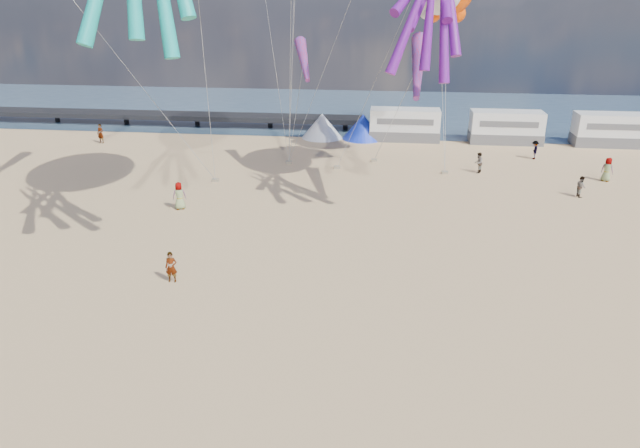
{
  "coord_description": "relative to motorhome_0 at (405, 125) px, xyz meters",
  "views": [
    {
      "loc": [
        4.32,
        -14.99,
        13.15
      ],
      "look_at": [
        1.83,
        6.0,
        4.61
      ],
      "focal_mm": 32.0,
      "sensor_mm": 36.0,
      "label": 1
    }
  ],
  "objects": [
    {
      "name": "beachgoer_1",
      "position": [
        5.62,
        -10.38,
        -0.68
      ],
      "size": [
        0.77,
        0.93,
        1.63
      ],
      "primitive_type": "imported",
      "rotation": [
        0.0,
        0.0,
        4.35
      ],
      "color": "#7F6659",
      "rests_on": "ground"
    },
    {
      "name": "sandbag_c",
      "position": [
        3.02,
        -11.0,
        -1.39
      ],
      "size": [
        0.5,
        0.35,
        0.22
      ],
      "primitive_type": "cube",
      "color": "gray",
      "rests_on": "ground"
    },
    {
      "name": "windsock_mid",
      "position": [
        0.02,
        -18.8,
        7.55
      ],
      "size": [
        1.26,
        6.71,
        6.67
      ],
      "primitive_type": null,
      "rotation": [
        0.0,
        0.0,
        -0.04
      ],
      "color": "red"
    },
    {
      "name": "beachgoer_0",
      "position": [
        14.93,
        -11.48,
        -0.59
      ],
      "size": [
        0.79,
        0.76,
        1.83
      ],
      "primitive_type": "imported",
      "rotation": [
        0.0,
        0.0,
        2.45
      ],
      "color": "#7F6659",
      "rests_on": "ground"
    },
    {
      "name": "ground",
      "position": [
        -6.0,
        -40.0,
        -1.5
      ],
      "size": [
        120.0,
        120.0,
        0.0
      ],
      "primitive_type": "plane",
      "color": "#DBB37E",
      "rests_on": "ground"
    },
    {
      "name": "sandbag_a",
      "position": [
        -14.37,
        -15.11,
        -1.39
      ],
      "size": [
        0.5,
        0.35,
        0.22
      ],
      "primitive_type": "cube",
      "color": "gray",
      "rests_on": "ground"
    },
    {
      "name": "motorhome_0",
      "position": [
        0.0,
        0.0,
        0.0
      ],
      "size": [
        6.6,
        2.5,
        3.0
      ],
      "primitive_type": "cube",
      "color": "silver",
      "rests_on": "ground"
    },
    {
      "name": "water",
      "position": [
        -6.0,
        15.0,
        -1.48
      ],
      "size": [
        120.0,
        120.0,
        0.0
      ],
      "primitive_type": "plane",
      "color": "#354D65",
      "rests_on": "ground"
    },
    {
      "name": "windsock_right",
      "position": [
        -7.87,
        -12.79,
        7.21
      ],
      "size": [
        2.15,
        4.92,
        4.86
      ],
      "primitive_type": null,
      "rotation": [
        0.0,
        0.0,
        0.27
      ],
      "color": "red"
    },
    {
      "name": "beachgoer_5",
      "position": [
        -28.59,
        -4.63,
        -0.59
      ],
      "size": [
        1.75,
        0.84,
        1.81
      ],
      "primitive_type": "imported",
      "rotation": [
        0.0,
        0.0,
        6.1
      ],
      "color": "#7F6659",
      "rests_on": "ground"
    },
    {
      "name": "beachgoer_2",
      "position": [
        10.95,
        -5.68,
        -0.7
      ],
      "size": [
        0.74,
        0.87,
        1.6
      ],
      "primitive_type": "imported",
      "rotation": [
        0.0,
        0.0,
        4.53
      ],
      "color": "#7F6659",
      "rests_on": "ground"
    },
    {
      "name": "standing_person",
      "position": [
        -11.84,
        -31.03,
        -0.71
      ],
      "size": [
        0.62,
        0.44,
        1.58
      ],
      "primitive_type": "imported",
      "rotation": [
        0.0,
        0.0,
        0.12
      ],
      "color": "tan",
      "rests_on": "ground"
    },
    {
      "name": "motorhome_2",
      "position": [
        19.0,
        0.0,
        0.0
      ],
      "size": [
        6.6,
        2.5,
        3.0
      ],
      "primitive_type": "cube",
      "color": "silver",
      "rests_on": "ground"
    },
    {
      "name": "tent_white",
      "position": [
        -8.0,
        0.0,
        -0.3
      ],
      "size": [
        4.0,
        4.0,
        2.4
      ],
      "primitive_type": "cone",
      "color": "white",
      "rests_on": "ground"
    },
    {
      "name": "beachgoer_7",
      "position": [
        11.91,
        -15.45,
        -0.76
      ],
      "size": [
        0.57,
        0.78,
        1.48
      ],
      "primitive_type": "imported",
      "rotation": [
        0.0,
        0.0,
        1.71
      ],
      "color": "#7F6659",
      "rests_on": "ground"
    },
    {
      "name": "sandbag_e",
      "position": [
        -9.7,
        -9.57,
        -1.39
      ],
      "size": [
        0.5,
        0.35,
        0.22
      ],
      "primitive_type": "cube",
      "color": "gray",
      "rests_on": "ground"
    },
    {
      "name": "tent_blue",
      "position": [
        -4.0,
        0.0,
        -0.3
      ],
      "size": [
        4.0,
        4.0,
        2.4
      ],
      "primitive_type": "cone",
      "color": "#1933CC",
      "rests_on": "ground"
    },
    {
      "name": "pier",
      "position": [
        -34.0,
        4.0,
        -0.5
      ],
      "size": [
        60.0,
        3.0,
        0.5
      ],
      "primitive_type": "cube",
      "color": "black",
      "rests_on": "ground"
    },
    {
      "name": "sandbag_d",
      "position": [
        -2.61,
        -8.08,
        -1.39
      ],
      "size": [
        0.5,
        0.35,
        0.22
      ],
      "primitive_type": "cube",
      "color": "gray",
      "rests_on": "ground"
    },
    {
      "name": "motorhome_1",
      "position": [
        9.5,
        0.0,
        0.0
      ],
      "size": [
        6.6,
        2.5,
        3.0
      ],
      "primitive_type": "cube",
      "color": "silver",
      "rests_on": "ground"
    },
    {
      "name": "sandbag_b",
      "position": [
        -5.55,
        -10.56,
        -1.39
      ],
      "size": [
        0.5,
        0.35,
        0.22
      ],
      "primitive_type": "cube",
      "color": "gray",
      "rests_on": "ground"
    },
    {
      "name": "beachgoer_6",
      "position": [
        -14.97,
        -21.11,
        -0.58
      ],
      "size": [
        0.79,
        0.67,
        1.83
      ],
      "primitive_type": "imported",
      "rotation": [
        0.0,
        0.0,
        3.56
      ],
      "color": "#7F6659",
      "rests_on": "ground"
    }
  ]
}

